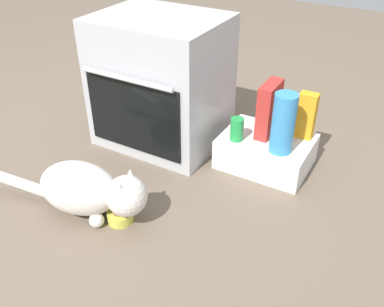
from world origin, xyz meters
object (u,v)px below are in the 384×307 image
soda_can (237,129)px  cereal_box (269,109)px  pantry_cabinet (266,151)px  water_bottle (283,124)px  food_bowl (120,216)px  oven (161,82)px  juice_carton (306,116)px  cat (88,190)px

soda_can → cereal_box: bearing=50.3°
pantry_cabinet → cereal_box: cereal_box is taller
pantry_cabinet → water_bottle: 0.26m
food_bowl → soda_can: soda_can is taller
food_bowl → oven: bearing=108.0°
food_bowl → juice_carton: (0.54, 0.84, 0.25)m
pantry_cabinet → soda_can: size_ratio=3.77×
juice_carton → soda_can: 0.35m
soda_can → juice_carton: bearing=35.1°
oven → water_bottle: 0.71m
pantry_cabinet → cat: size_ratio=0.58×
cereal_box → juice_carton: (0.17, 0.07, -0.02)m
juice_carton → soda_can: size_ratio=2.00×
cat → soda_can: soda_can is taller
soda_can → oven: bearing=173.7°
pantry_cabinet → water_bottle: size_ratio=1.51×
cereal_box → pantry_cabinet: bearing=-60.9°
cereal_box → juice_carton: 0.19m
pantry_cabinet → cat: bearing=-125.0°
pantry_cabinet → cat: (-0.53, -0.76, 0.05)m
oven → pantry_cabinet: oven is taller
cat → cereal_box: (0.51, 0.80, 0.17)m
food_bowl → water_bottle: size_ratio=0.38×
oven → water_bottle: size_ratio=2.34×
pantry_cabinet → cereal_box: (-0.02, 0.04, 0.22)m
food_bowl → cat: (-0.14, -0.03, 0.11)m
oven → water_bottle: bearing=-3.4°
oven → pantry_cabinet: 0.67m
cat → cereal_box: 0.96m
oven → juice_carton: oven is taller
food_bowl → juice_carton: juice_carton is taller
pantry_cabinet → juice_carton: size_ratio=1.89×
soda_can → cat: bearing=-121.0°
juice_carton → soda_can: bearing=-144.9°
food_bowl → cat: 0.18m
food_bowl → water_bottle: bearing=53.4°
pantry_cabinet → water_bottle: bearing=-40.5°
oven → pantry_cabinet: (0.61, 0.04, -0.27)m
cat → cereal_box: size_ratio=2.80×
pantry_cabinet → juice_carton: bearing=34.8°
juice_carton → water_bottle: size_ratio=0.80×
pantry_cabinet → soda_can: soda_can is taller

